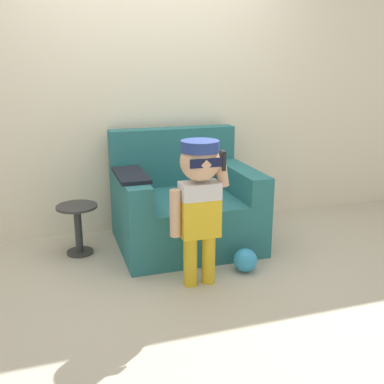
% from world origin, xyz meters
% --- Properties ---
extents(ground_plane, '(10.00, 10.00, 0.00)m').
position_xyz_m(ground_plane, '(0.00, 0.00, 0.00)').
color(ground_plane, '#BCB29E').
extents(wall_back, '(10.00, 0.05, 2.60)m').
position_xyz_m(wall_back, '(0.00, 0.84, 1.30)').
color(wall_back, beige).
rests_on(wall_back, ground_plane).
extents(armchair, '(1.15, 0.97, 0.95)m').
position_xyz_m(armchair, '(0.18, 0.33, 0.33)').
color(armchair, '#286B70').
rests_on(armchair, ground_plane).
extents(person_child, '(0.42, 0.31, 1.02)m').
position_xyz_m(person_child, '(0.06, -0.44, 0.68)').
color(person_child, gold).
rests_on(person_child, ground_plane).
extents(side_table, '(0.33, 0.33, 0.41)m').
position_xyz_m(side_table, '(-0.70, 0.36, 0.25)').
color(side_table, '#333333').
rests_on(side_table, ground_plane).
extents(toy_ball, '(0.18, 0.18, 0.18)m').
position_xyz_m(toy_ball, '(0.45, -0.36, 0.09)').
color(toy_ball, '#3399D1').
rests_on(toy_ball, ground_plane).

